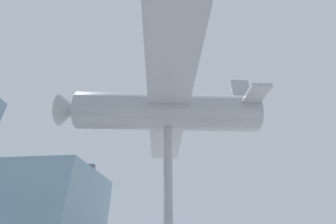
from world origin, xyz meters
TOP-DOWN VIEW (x-y plane):
  - glass_pavilion_right at (7.44, 13.05)m, footprint 8.30×12.76m
  - support_pylon_central at (0.00, 0.00)m, footprint 0.44×0.44m
  - suspended_airplane at (-0.03, 0.22)m, footprint 15.92×11.58m

SIDE VIEW (x-z plane):
  - glass_pavilion_right at x=7.44m, z-range -0.29..7.37m
  - support_pylon_central at x=0.00m, z-range 0.00..7.16m
  - suspended_airplane at x=-0.03m, z-range 6.52..9.89m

